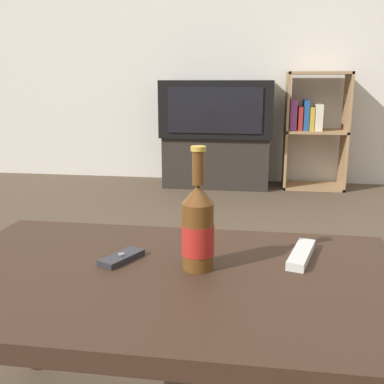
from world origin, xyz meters
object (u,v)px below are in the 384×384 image
object	(u,v)px
beer_bottle	(198,228)
cell_phone	(122,258)
bookshelf	(312,126)
television	(217,109)
remote_control	(301,254)
tv_stand	(216,161)

from	to	relation	value
beer_bottle	cell_phone	world-z (taller)	beer_bottle
bookshelf	cell_phone	xyz separation A→B (m)	(-0.73, -2.76, -0.05)
cell_phone	bookshelf	bearing A→B (deg)	101.47
television	cell_phone	bearing A→B (deg)	-89.38
television	remote_control	distance (m)	2.68
bookshelf	remote_control	distance (m)	2.70
tv_stand	television	bearing A→B (deg)	-90.00
tv_stand	television	world-z (taller)	television
television	tv_stand	bearing A→B (deg)	90.00
tv_stand	television	xyz separation A→B (m)	(0.00, -0.00, 0.43)
tv_stand	bookshelf	size ratio (longest dim) A/B	0.92
cell_phone	remote_control	world-z (taller)	remote_control
television	bookshelf	size ratio (longest dim) A/B	0.96
bookshelf	remote_control	xyz separation A→B (m)	(-0.31, -2.68, -0.05)
beer_bottle	cell_phone	bearing A→B (deg)	174.82
tv_stand	beer_bottle	bearing A→B (deg)	-85.57
television	bookshelf	bearing A→B (deg)	3.48
bookshelf	cell_phone	world-z (taller)	bookshelf
tv_stand	beer_bottle	size ratio (longest dim) A/B	3.09
remote_control	tv_stand	bearing A→B (deg)	114.19
tv_stand	cell_phone	xyz separation A→B (m)	(0.03, -2.72, 0.25)
bookshelf	television	bearing A→B (deg)	-176.52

